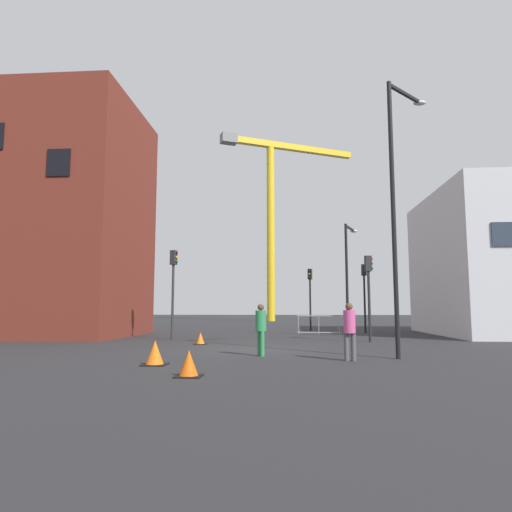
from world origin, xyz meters
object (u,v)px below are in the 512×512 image
Objects in this scene: construction_crane at (274,198)px; traffic_cone_orange at (200,339)px; pedestrian_walking at (261,326)px; traffic_cone_striped at (155,354)px; streetlamp_short at (348,267)px; traffic_light_crosswalk at (369,284)px; traffic_light_island at (173,280)px; traffic_light_near at (364,287)px; traffic_light_corner at (310,289)px; pedestrian_waiting at (349,327)px; traffic_cone_on_verge at (189,364)px; streetlamp_tall at (397,193)px.

traffic_cone_orange is (-1.88, -32.88, -13.92)m from construction_crane.
traffic_cone_striped is at bearing -137.09° from pedestrian_walking.
streetlamp_short is 9.47m from traffic_cone_orange.
traffic_light_island is at bearing 175.19° from traffic_light_crosswalk.
traffic_light_near reaches higher than traffic_light_corner.
traffic_light_crosswalk is 5.92× the size of traffic_cone_striped.
construction_crane is 35.76m from traffic_cone_orange.
pedestrian_waiting reaches higher than traffic_cone_orange.
traffic_light_crosswalk is 12.28m from traffic_cone_on_verge.
construction_crane is 39.53m from pedestrian_walking.
pedestrian_waiting is 3.32× the size of traffic_cone_orange.
pedestrian_waiting reaches higher than traffic_cone_on_verge.
traffic_light_crosswalk reaches higher than pedestrian_walking.
traffic_light_island reaches higher than traffic_cone_orange.
streetlamp_tall is 10.39m from streetlamp_short.
traffic_light_island reaches higher than traffic_light_crosswalk.
traffic_cone_striped is (-1.74, -39.72, -13.84)m from construction_crane.
pedestrian_waiting is (3.53, -38.38, -13.19)m from construction_crane.
construction_crane is 5.19× the size of traffic_light_corner.
streetlamp_short is at bearing 61.77° from traffic_cone_striped.
pedestrian_walking is (0.91, -37.25, -13.20)m from construction_crane.
traffic_cone_on_verge is at bearing -55.14° from traffic_cone_striped.
streetlamp_short reaches higher than pedestrian_walking.
traffic_cone_on_verge is (-1.31, -4.40, -0.67)m from pedestrian_walking.
pedestrian_waiting is at bearing -100.81° from traffic_light_near.
pedestrian_waiting is at bearing -88.75° from traffic_light_corner.
pedestrian_waiting is (-1.66, -0.81, -4.10)m from streetlamp_tall.
streetlamp_short is 9.21× the size of traffic_cone_striped.
construction_crane is at bearing 89.46° from traffic_cone_on_verge.
construction_crane is 39.00m from streetlamp_tall.
construction_crane is 4.96× the size of traffic_light_island.
pedestrian_waiting is 5.16m from traffic_cone_on_verge.
traffic_cone_on_verge is (-6.73, -17.93, -2.51)m from traffic_light_near.
streetlamp_short is at bearing 39.44° from traffic_cone_orange.
traffic_light_island is at bearing 140.88° from streetlamp_tall.
traffic_light_corner reaches higher than traffic_cone_striped.
traffic_cone_orange is (-5.04, -11.51, -2.51)m from traffic_light_corner.
pedestrian_waiting is 2.84× the size of traffic_cone_on_verge.
traffic_light_crosswalk is at bearing 54.30° from pedestrian_walking.
traffic_cone_striped is at bearing -129.36° from traffic_light_crosswalk.
traffic_light_near is at bearing 33.05° from traffic_light_island.
traffic_cone_orange is (-6.82, -5.61, -3.42)m from streetlamp_short.
traffic_light_island is 8.59m from pedestrian_walking.
traffic_light_corner is at bearing 52.21° from traffic_light_island.
traffic_cone_orange is at bearing 99.63° from traffic_cone_on_verge.
streetlamp_short is 6.23m from traffic_light_corner.
traffic_cone_on_verge is (-5.33, -14.38, -3.37)m from streetlamp_short.
traffic_light_corner is (-2.20, 9.69, 0.15)m from traffic_light_crosswalk.
streetlamp_tall is 5.95m from pedestrian_walking.
pedestrian_walking reaches higher than traffic_cone_striped.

